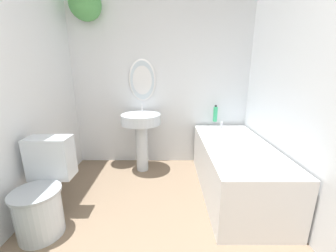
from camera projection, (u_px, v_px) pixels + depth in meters
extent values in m
cube|color=silver|center=(162.00, 80.00, 2.86)|extent=(2.54, 0.06, 2.40)
ellipsoid|color=silver|center=(143.00, 80.00, 2.82)|extent=(0.37, 0.02, 0.56)
ellipsoid|color=silver|center=(143.00, 80.00, 2.81)|extent=(0.33, 0.01, 0.52)
sphere|color=#4C934C|center=(86.00, 4.00, 2.48)|extent=(0.38, 0.38, 0.38)
cube|color=silver|center=(323.00, 89.00, 1.53)|extent=(0.06, 2.82, 2.40)
cylinder|color=silver|center=(40.00, 214.00, 1.69)|extent=(0.35, 0.35, 0.38)
cylinder|color=#A0A9B1|center=(36.00, 192.00, 1.64)|extent=(0.38, 0.38, 0.02)
cube|color=silver|center=(51.00, 157.00, 1.86)|extent=(0.37, 0.20, 0.38)
cylinder|color=silver|center=(143.00, 147.00, 2.78)|extent=(0.16, 0.16, 0.65)
cylinder|color=silver|center=(142.00, 119.00, 2.67)|extent=(0.51, 0.51, 0.13)
cylinder|color=silver|center=(143.00, 109.00, 2.78)|extent=(0.02, 0.02, 0.10)
cube|color=silver|center=(235.00, 168.00, 2.28)|extent=(0.71, 1.53, 0.56)
cube|color=silver|center=(237.00, 146.00, 2.22)|extent=(0.61, 1.43, 0.04)
cylinder|color=silver|center=(222.00, 125.00, 2.84)|extent=(0.04, 0.04, 0.08)
cylinder|color=#38B275|center=(216.00, 114.00, 2.84)|extent=(0.06, 0.06, 0.21)
cylinder|color=black|center=(216.00, 106.00, 2.81)|extent=(0.03, 0.03, 0.02)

